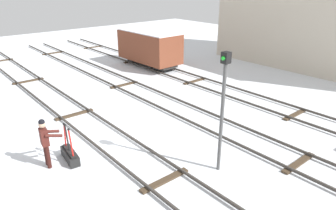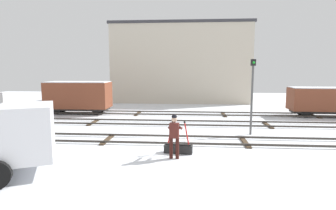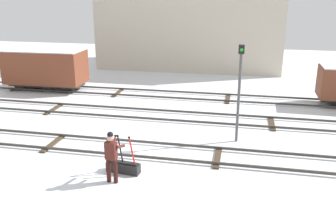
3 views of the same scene
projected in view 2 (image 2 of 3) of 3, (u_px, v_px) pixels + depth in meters
name	position (u px, v px, depth m)	size (l,w,h in m)	color
ground_plane	(175.00, 142.00, 13.89)	(60.00, 60.00, 0.00)	silver
track_main_line	(175.00, 140.00, 13.87)	(44.00, 1.94, 0.18)	#38332D
track_siding_near	(178.00, 123.00, 18.24)	(44.00, 1.94, 0.18)	#38332D
track_siding_far	(180.00, 113.00, 22.17)	(44.00, 1.94, 0.18)	#38332D
switch_lever_frame	(178.00, 148.00, 11.99)	(1.27, 0.51, 1.44)	black
rail_worker	(174.00, 133.00, 11.17)	(0.60, 0.75, 1.86)	#351511
signal_post	(252.00, 89.00, 15.11)	(0.24, 0.32, 4.22)	#4C4C4C
apartment_building	(181.00, 63.00, 31.87)	(15.39, 6.96, 8.74)	beige
freight_car_near_switch	(330.00, 100.00, 21.12)	(6.10, 2.10, 2.28)	#2D2B28
freight_car_back_track	(79.00, 95.00, 22.64)	(5.16, 2.38, 2.66)	#2D2B28
perched_bird_roof_left	(216.00, 27.00, 33.60)	(0.27, 0.24, 0.13)	#333338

